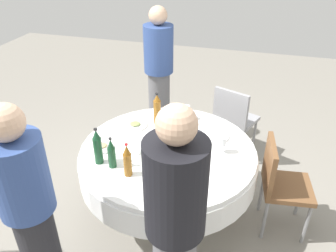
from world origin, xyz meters
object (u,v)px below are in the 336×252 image
at_px(wine_glass_west, 186,110).
at_px(chair_west, 234,117).
at_px(bottle_dark_green_far, 112,154).
at_px(wine_glass_right, 161,140).
at_px(person_outer, 175,230).
at_px(person_near, 159,73).
at_px(bottle_amber_south, 157,109).
at_px(plate_inner, 216,136).
at_px(plate_north, 135,125).
at_px(bottle_green_right, 151,149).
at_px(wine_glass_south, 222,142).
at_px(person_far, 29,209).
at_px(chair_east, 279,180).
at_px(dining_table, 168,162).
at_px(plate_front, 102,146).
at_px(wine_glass_east, 182,139).
at_px(bottle_amber_near, 127,161).
at_px(bottle_dark_green_outer, 98,147).
at_px(plate_rear, 174,128).

distance_m(wine_glass_west, chair_west, 0.77).
relative_size(bottle_dark_green_far, wine_glass_right, 1.87).
bearing_deg(person_outer, person_near, -88.74).
bearing_deg(bottle_amber_south, chair_west, 46.83).
height_order(wine_glass_west, plate_inner, wine_glass_west).
relative_size(bottle_dark_green_far, plate_north, 1.22).
bearing_deg(chair_west, person_outer, -71.55).
bearing_deg(bottle_green_right, person_near, 104.64).
relative_size(wine_glass_south, person_outer, 0.09).
bearing_deg(person_far, chair_east, -112.24).
bearing_deg(wine_glass_west, dining_table, -93.67).
bearing_deg(bottle_amber_south, plate_front, -122.31).
height_order(wine_glass_east, person_far, person_far).
distance_m(bottle_amber_south, bottle_green_right, 0.61).
relative_size(bottle_dark_green_far, wine_glass_east, 2.00).
relative_size(bottle_amber_near, wine_glass_east, 2.13).
distance_m(plate_inner, person_far, 1.62).
relative_size(person_near, chair_east, 1.86).
bearing_deg(person_near, wine_glass_east, -85.35).
xyz_separation_m(bottle_green_right, chair_east, (1.02, 0.32, -0.34)).
relative_size(wine_glass_south, wine_glass_right, 1.05).
distance_m(bottle_dark_green_outer, plate_rear, 0.79).
height_order(person_near, chair_west, person_near).
height_order(plate_rear, person_outer, person_outer).
bearing_deg(chair_west, plate_inner, -73.93).
bearing_deg(bottle_dark_green_outer, plate_front, 109.79).
relative_size(bottle_green_right, plate_rear, 1.29).
distance_m(dining_table, bottle_green_right, 0.35).
height_order(wine_glass_right, person_far, person_far).
height_order(bottle_green_right, plate_front, bottle_green_right).
distance_m(wine_glass_east, plate_rear, 0.32).
bearing_deg(person_outer, dining_table, -90.00).
relative_size(person_far, chair_west, 1.79).
height_order(bottle_green_right, wine_glass_east, bottle_green_right).
bearing_deg(wine_glass_right, plate_rear, 87.53).
distance_m(wine_glass_south, chair_west, 1.07).
bearing_deg(person_near, wine_glass_south, -73.73).
height_order(person_far, chair_west, person_far).
bearing_deg(wine_glass_west, person_far, -113.92).
bearing_deg(dining_table, wine_glass_west, 86.33).
xyz_separation_m(bottle_amber_south, plate_inner, (0.57, -0.10, -0.14)).
bearing_deg(plate_north, wine_glass_south, -13.67).
distance_m(bottle_amber_south, wine_glass_west, 0.29).
bearing_deg(dining_table, plate_inner, 38.36).
relative_size(bottle_amber_near, wine_glass_west, 1.96).
relative_size(plate_inner, plate_front, 1.12).
relative_size(wine_glass_south, wine_glass_west, 1.03).
distance_m(bottle_amber_near, chair_east, 1.30).
bearing_deg(dining_table, bottle_amber_south, 118.76).
relative_size(wine_glass_east, plate_north, 0.61).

